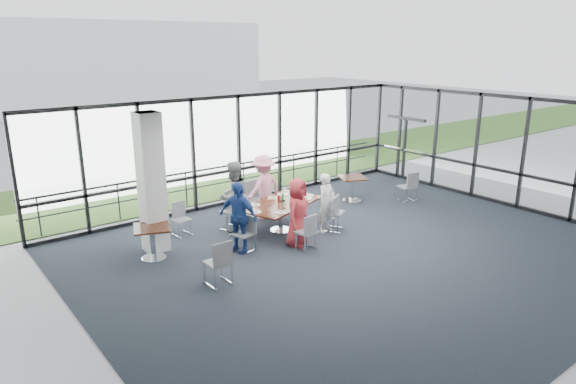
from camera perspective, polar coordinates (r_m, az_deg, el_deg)
floor at (r=11.97m, az=7.84°, el=-6.70°), size 12.00×10.00×0.02m
ceiling at (r=11.12m, az=8.48°, el=8.70°), size 12.00×10.00×0.04m
wall_left at (r=8.44m, az=-21.79°, el=-6.09°), size 0.10×10.00×3.20m
curtain_wall_back at (r=15.23m, az=-5.47°, el=4.76°), size 12.00×0.10×3.20m
curtain_wall_right at (r=16.21m, az=23.17°, el=4.21°), size 0.10×10.00×3.20m
exit_door at (r=18.37m, az=12.80°, el=4.68°), size 0.12×1.60×2.10m
structural_column at (r=11.88m, az=-14.94°, el=0.93°), size 0.50×0.50×3.20m
apron at (r=19.89m, az=-13.13°, el=2.38°), size 80.00×70.00×0.02m
grass_strip at (r=18.14m, az=-10.45°, el=1.29°), size 80.00×5.00×0.01m
hangar_main at (r=41.42m, az=-21.61°, el=13.02°), size 24.00×10.00×6.00m
guard_rail at (r=15.98m, az=-6.52°, el=1.23°), size 12.00×0.06×0.06m
main_table at (r=12.95m, az=-0.81°, el=-1.62°), size 2.49×1.86×0.75m
side_table_left at (r=11.70m, az=-14.86°, el=-4.38°), size 0.99×0.99×0.75m
side_table_right at (r=15.52m, az=7.19°, el=1.18°), size 1.01×1.01×0.75m
diner_near_left at (r=12.00m, az=1.04°, el=-2.26°), size 0.95×0.84×1.63m
diner_near_right at (r=12.94m, az=4.30°, el=-1.20°), size 0.60×0.47×1.51m
diner_far_left at (r=12.95m, az=-6.08°, el=-0.52°), size 0.96×0.69×1.81m
diner_far_right at (r=13.82m, az=-2.74°, el=0.54°), size 1.22×0.77×1.76m
diner_end at (r=11.72m, az=-5.56°, el=-2.75°), size 0.88×1.10×1.65m
chair_main_nl at (r=11.86m, az=2.01°, el=-4.47°), size 0.48×0.48×0.87m
chair_main_nr at (r=13.09m, az=5.11°, el=-2.29°), size 0.63×0.63×0.95m
chair_main_fl at (r=13.22m, az=-6.38°, el=-2.10°), size 0.64×0.64×0.97m
chair_main_fr at (r=13.97m, az=-3.62°, el=-0.96°), size 0.53×0.53×0.99m
chair_main_end at (r=11.83m, az=-5.03°, el=-4.71°), size 0.48×0.48×0.82m
chair_spare_la at (r=10.30m, az=-7.80°, el=-7.78°), size 0.46×0.46×0.93m
chair_spare_lb at (r=13.00m, az=-11.74°, el=-3.04°), size 0.44×0.44×0.81m
chair_spare_r at (r=15.87m, az=13.02°, el=0.56°), size 0.52×0.52×0.88m
plate_nl at (r=12.16m, az=-0.81°, el=-2.30°), size 0.24×0.24×0.01m
plate_nr at (r=13.25m, az=2.08°, el=-0.71°), size 0.29×0.29×0.01m
plate_fl at (r=12.75m, az=-3.61°, el=-1.44°), size 0.24×0.24×0.01m
plate_fr at (r=13.59m, az=-0.60°, el=-0.26°), size 0.28×0.28×0.01m
plate_end at (r=12.23m, az=-3.55°, el=-2.22°), size 0.25×0.25×0.01m
tumbler_a at (r=12.47m, az=-0.43°, el=-1.48°), size 0.08×0.08×0.15m
tumbler_b at (r=13.05m, az=0.57°, el=-0.71°), size 0.07×0.07×0.13m
tumbler_c at (r=13.17m, az=-1.68°, el=-0.54°), size 0.07×0.07×0.14m
tumbler_d at (r=12.23m, az=-2.19°, el=-1.92°), size 0.06×0.06×0.13m
menu_a at (r=12.47m, az=0.66°, el=-1.84°), size 0.33×0.35×0.00m
menu_b at (r=13.52m, az=2.30°, el=-0.40°), size 0.32×0.25×0.00m
menu_c at (r=13.33m, az=-1.74°, el=-0.63°), size 0.39×0.39×0.00m
condiment_caddy at (r=13.01m, az=-0.59°, el=-0.98°), size 0.10×0.07×0.04m
ketchup_bottle at (r=12.94m, az=-1.04°, el=-0.75°), size 0.06×0.06×0.18m
green_bottle at (r=13.04m, az=-0.60°, el=-0.57°), size 0.05×0.05×0.20m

